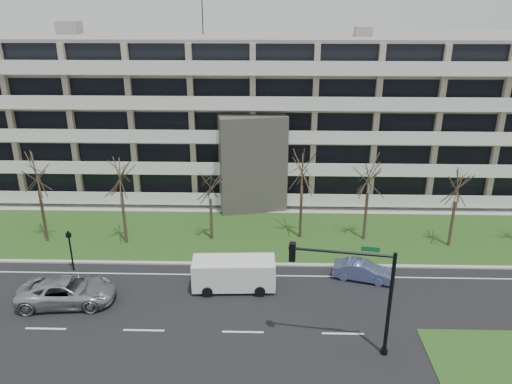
{
  "coord_description": "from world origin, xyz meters",
  "views": [
    {
      "loc": [
        1.45,
        -24.7,
        18.91
      ],
      "look_at": [
        0.52,
        10.0,
        5.1
      ],
      "focal_mm": 35.0,
      "sensor_mm": 36.0,
      "label": 1
    }
  ],
  "objects_px": {
    "white_van": "(235,271)",
    "pedestrian_signal": "(70,246)",
    "traffic_signal": "(356,285)",
    "silver_pickup": "(67,291)",
    "blue_sedan": "(363,271)"
  },
  "relations": [
    {
      "from": "silver_pickup",
      "to": "pedestrian_signal",
      "type": "height_order",
      "value": "pedestrian_signal"
    },
    {
      "from": "silver_pickup",
      "to": "traffic_signal",
      "type": "bearing_deg",
      "value": -108.27
    },
    {
      "from": "white_van",
      "to": "blue_sedan",
      "type": "bearing_deg",
      "value": 6.4
    },
    {
      "from": "pedestrian_signal",
      "to": "blue_sedan",
      "type": "bearing_deg",
      "value": 12.53
    },
    {
      "from": "white_van",
      "to": "traffic_signal",
      "type": "bearing_deg",
      "value": -44.33
    },
    {
      "from": "pedestrian_signal",
      "to": "traffic_signal",
      "type": "bearing_deg",
      "value": -9.3
    },
    {
      "from": "blue_sedan",
      "to": "pedestrian_signal",
      "type": "xyz_separation_m",
      "value": [
        -21.0,
        0.65,
        1.36
      ]
    },
    {
      "from": "white_van",
      "to": "pedestrian_signal",
      "type": "bearing_deg",
      "value": 167.81
    },
    {
      "from": "silver_pickup",
      "to": "white_van",
      "type": "distance_m",
      "value": 11.06
    },
    {
      "from": "silver_pickup",
      "to": "white_van",
      "type": "relative_size",
      "value": 1.09
    },
    {
      "from": "pedestrian_signal",
      "to": "silver_pickup",
      "type": "bearing_deg",
      "value": -59.77
    },
    {
      "from": "traffic_signal",
      "to": "white_van",
      "type": "bearing_deg",
      "value": 146.62
    },
    {
      "from": "blue_sedan",
      "to": "white_van",
      "type": "height_order",
      "value": "white_van"
    },
    {
      "from": "blue_sedan",
      "to": "white_van",
      "type": "relative_size",
      "value": 0.72
    },
    {
      "from": "traffic_signal",
      "to": "silver_pickup",
      "type": "bearing_deg",
      "value": 175.23
    }
  ]
}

